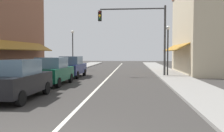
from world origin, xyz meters
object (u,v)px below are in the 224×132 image
at_px(parked_car_nearest_left, 17,80).
at_px(parked_car_second_left, 53,71).
at_px(traffic_signal_mast_arm, 142,28).
at_px(street_lamp_left_far, 73,43).
at_px(parked_car_third_left, 72,67).
at_px(street_lamp_right_mid, 168,42).

xyz_separation_m(parked_car_nearest_left, parked_car_second_left, (-0.05, 4.86, 0.00)).
bearing_deg(traffic_signal_mast_arm, parked_car_nearest_left, -118.21).
bearing_deg(traffic_signal_mast_arm, street_lamp_left_far, 136.80).
height_order(parked_car_nearest_left, parked_car_third_left, same).
height_order(parked_car_third_left, street_lamp_left_far, street_lamp_left_far).
bearing_deg(parked_car_third_left, street_lamp_right_mid, 9.47).
bearing_deg(parked_car_second_left, street_lamp_right_mid, 38.40).
height_order(parked_car_second_left, street_lamp_right_mid, street_lamp_right_mid).
xyz_separation_m(street_lamp_right_mid, street_lamp_left_far, (-10.22, 7.28, 0.22)).
relative_size(parked_car_nearest_left, parked_car_third_left, 1.00).
relative_size(parked_car_nearest_left, parked_car_second_left, 1.00).
bearing_deg(street_lamp_right_mid, traffic_signal_mast_arm, -174.95).
height_order(parked_car_nearest_left, street_lamp_left_far, street_lamp_left_far).
height_order(parked_car_second_left, traffic_signal_mast_arm, traffic_signal_mast_arm).
bearing_deg(parked_car_third_left, street_lamp_left_far, 104.24).
height_order(parked_car_second_left, parked_car_third_left, same).
bearing_deg(street_lamp_right_mid, street_lamp_left_far, 144.52).
bearing_deg(traffic_signal_mast_arm, parked_car_second_left, -134.24).
xyz_separation_m(traffic_signal_mast_arm, street_lamp_left_far, (-7.96, 7.48, -0.99)).
distance_m(parked_car_third_left, street_lamp_right_mid, 8.56).
bearing_deg(parked_car_nearest_left, parked_car_second_left, 91.28).
bearing_deg(traffic_signal_mast_arm, street_lamp_right_mid, 5.05).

